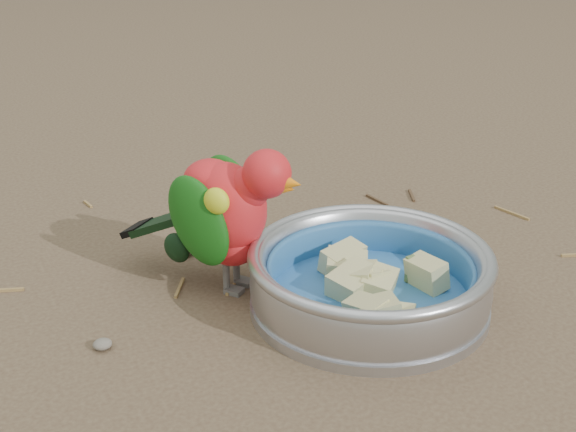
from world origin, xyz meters
name	(u,v)px	position (x,y,z in m)	size (l,w,h in m)	color
ground	(303,338)	(0.00, 0.00, 0.00)	(60.00, 60.00, 0.00)	brown
food_bowl	(369,301)	(0.08, 0.02, 0.01)	(0.23, 0.23, 0.02)	#B2B2BA
bowl_wall	(370,273)	(0.08, 0.02, 0.04)	(0.23, 0.23, 0.04)	#B2B2BA
fruit_wedges	(370,280)	(0.08, 0.02, 0.03)	(0.14, 0.14, 0.03)	#C9C280
lory_parrot	(227,220)	(-0.02, 0.12, 0.07)	(0.09, 0.18, 0.15)	red
ground_debris	(298,335)	(0.00, 0.00, 0.00)	(0.90, 0.80, 0.01)	olive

